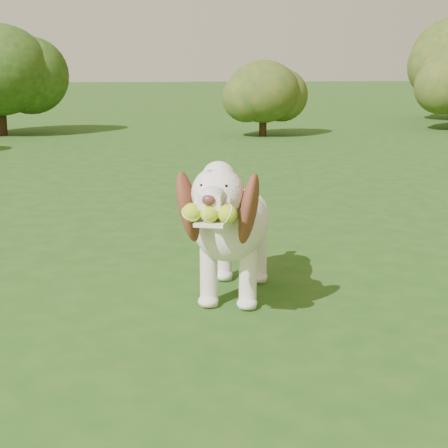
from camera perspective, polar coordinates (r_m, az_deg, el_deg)
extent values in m
plane|color=#1E4A15|center=(3.14, -0.53, -8.97)|extent=(80.00, 80.00, 0.00)
ellipsoid|color=white|center=(3.56, 0.98, 0.02)|extent=(0.51, 0.72, 0.34)
ellipsoid|color=white|center=(3.32, 0.30, -0.27)|extent=(0.42, 0.42, 0.33)
ellipsoid|color=white|center=(3.78, 1.52, 0.65)|extent=(0.38, 0.38, 0.30)
cylinder|color=white|center=(3.17, -0.09, 0.74)|extent=(0.25, 0.30, 0.26)
sphere|color=white|center=(3.03, -0.53, 2.58)|extent=(0.29, 0.29, 0.24)
sphere|color=white|center=(3.03, -0.46, 3.83)|extent=(0.19, 0.19, 0.15)
cube|color=white|center=(2.90, -1.01, 2.00)|extent=(0.13, 0.16, 0.06)
ellipsoid|color=#592D28|center=(2.83, -1.30, 2.00)|extent=(0.06, 0.05, 0.04)
cube|color=white|center=(2.90, -1.06, 0.14)|extent=(0.16, 0.18, 0.02)
ellipsoid|color=brown|center=(3.08, -3.00, 1.44)|extent=(0.19, 0.22, 0.36)
ellipsoid|color=brown|center=(3.03, 2.06, 1.25)|extent=(0.17, 0.25, 0.36)
cylinder|color=white|center=(3.90, 1.83, 1.65)|extent=(0.10, 0.18, 0.13)
cylinder|color=white|center=(3.42, -1.27, -4.44)|extent=(0.11, 0.11, 0.29)
cylinder|color=white|center=(3.39, 1.99, -4.61)|extent=(0.11, 0.11, 0.29)
cylinder|color=white|center=(3.83, 0.01, -2.50)|extent=(0.11, 0.11, 0.29)
cylinder|color=white|center=(3.80, 2.92, -2.64)|extent=(0.11, 0.11, 0.29)
sphere|color=#ADD61B|center=(2.87, -2.71, 0.96)|extent=(0.10, 0.10, 0.08)
sphere|color=#ADD61B|center=(2.86, -1.22, 0.91)|extent=(0.10, 0.10, 0.08)
sphere|color=#ADD61B|center=(2.84, 0.29, 0.85)|extent=(0.10, 0.10, 0.08)
cylinder|color=#382314|center=(12.04, -18.05, 8.39)|extent=(0.18, 0.18, 0.58)
cylinder|color=#382314|center=(11.36, 3.25, 8.29)|extent=(0.12, 0.12, 0.39)
ellipsoid|color=#1A3F13|center=(11.33, 3.29, 10.94)|extent=(1.18, 1.18, 1.00)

